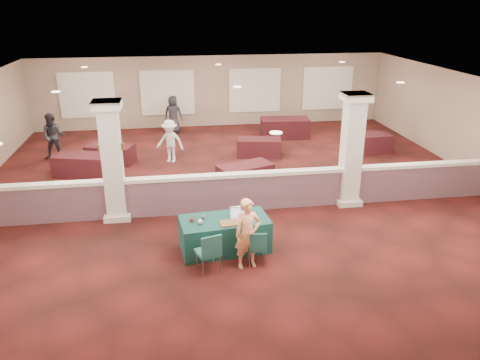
{
  "coord_description": "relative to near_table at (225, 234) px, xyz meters",
  "views": [
    {
      "loc": [
        -1.97,
        -13.35,
        5.54
      ],
      "look_at": [
        -0.23,
        -2.0,
        1.09
      ],
      "focal_mm": 35.0,
      "sensor_mm": 36.0,
      "label": 1
    }
  ],
  "objects": [
    {
      "name": "ground",
      "position": [
        0.84,
        3.64,
        -0.39
      ],
      "size": [
        16.0,
        16.0,
        0.0
      ],
      "primitive_type": "plane",
      "color": "#481312",
      "rests_on": "ground"
    },
    {
      "name": "wall_back",
      "position": [
        0.84,
        11.64,
        1.21
      ],
      "size": [
        16.0,
        0.04,
        3.2
      ],
      "primitive_type": "cube",
      "color": "#83715B",
      "rests_on": "ground"
    },
    {
      "name": "wall_front",
      "position": [
        0.84,
        -4.36,
        1.21
      ],
      "size": [
        16.0,
        0.04,
        3.2
      ],
      "primitive_type": "cube",
      "color": "#83715B",
      "rests_on": "ground"
    },
    {
      "name": "ceiling",
      "position": [
        0.84,
        3.64,
        2.81
      ],
      "size": [
        16.0,
        16.0,
        0.02
      ],
      "primitive_type": "cube",
      "color": "white",
      "rests_on": "wall_back"
    },
    {
      "name": "partition_wall",
      "position": [
        0.84,
        2.14,
        0.18
      ],
      "size": [
        15.6,
        0.28,
        1.1
      ],
      "color": "brown",
      "rests_on": "ground"
    },
    {
      "name": "column_left",
      "position": [
        -2.66,
        2.14,
        1.25
      ],
      "size": [
        0.72,
        0.72,
        3.2
      ],
      "color": "beige",
      "rests_on": "ground"
    },
    {
      "name": "column_right",
      "position": [
        3.84,
        2.14,
        1.25
      ],
      "size": [
        0.72,
        0.72,
        3.2
      ],
      "color": "beige",
      "rests_on": "ground"
    },
    {
      "name": "sconce_left",
      "position": [
        -2.94,
        2.14,
        1.61
      ],
      "size": [
        0.12,
        0.12,
        0.18
      ],
      "color": "brown",
      "rests_on": "column_left"
    },
    {
      "name": "sconce_right",
      "position": [
        -2.38,
        2.14,
        1.61
      ],
      "size": [
        0.12,
        0.12,
        0.18
      ],
      "color": "brown",
      "rests_on": "column_left"
    },
    {
      "name": "near_table",
      "position": [
        0.0,
        0.0,
        0.0
      ],
      "size": [
        2.13,
        1.22,
        0.78
      ],
      "primitive_type": "cube",
      "rotation": [
        0.0,
        0.0,
        0.1
      ],
      "color": "#0E3331",
      "rests_on": "ground"
    },
    {
      "name": "conf_chair_main",
      "position": [
        0.62,
        -0.82,
        0.1
      ],
      "size": [
        0.45,
        0.45,
        0.83
      ],
      "rotation": [
        0.0,
        0.0,
        -0.08
      ],
      "color": "#1C5446",
      "rests_on": "ground"
    },
    {
      "name": "conf_chair_side",
      "position": [
        -0.45,
        -1.0,
        0.17
      ],
      "size": [
        0.59,
        0.6,
        0.95
      ],
      "rotation": [
        0.0,
        0.0,
        0.3
      ],
      "color": "#1C5446",
      "rests_on": "ground"
    },
    {
      "name": "woman",
      "position": [
        0.4,
        -0.83,
        0.41
      ],
      "size": [
        0.63,
        0.47,
        1.61
      ],
      "primitive_type": "imported",
      "rotation": [
        0.0,
        0.0,
        0.16
      ],
      "color": "#F19F69",
      "rests_on": "ground"
    },
    {
      "name": "far_table_front_left",
      "position": [
        -4.1,
        5.66,
        -0.03
      ],
      "size": [
        1.97,
        1.35,
        0.73
      ],
      "primitive_type": "cube",
      "rotation": [
        0.0,
        0.0,
        -0.27
      ],
      "color": "black",
      "rests_on": "ground"
    },
    {
      "name": "far_table_front_center",
      "position": [
        1.14,
        3.94,
        -0.05
      ],
      "size": [
        1.89,
        1.41,
        0.69
      ],
      "primitive_type": "cube",
      "rotation": [
        0.0,
        0.0,
        0.37
      ],
      "color": "black",
      "rests_on": "ground"
    },
    {
      "name": "far_table_front_right",
      "position": [
        6.35,
        6.64,
        -0.04
      ],
      "size": [
        1.8,
        0.97,
        0.71
      ],
      "primitive_type": "cube",
      "rotation": [
        0.0,
        0.0,
        0.05
      ],
      "color": "black",
      "rests_on": "ground"
    },
    {
      "name": "far_table_back_left",
      "position": [
        -3.3,
        6.84,
        -0.06
      ],
      "size": [
        1.82,
        1.29,
        0.67
      ],
      "primitive_type": "cube",
      "rotation": [
        0.0,
        0.0,
        -0.31
      ],
      "color": "black",
      "rests_on": "ground"
    },
    {
      "name": "far_table_back_center",
      "position": [
        2.14,
        6.84,
        -0.06
      ],
      "size": [
        1.76,
        1.1,
        0.66
      ],
      "primitive_type": "cube",
      "rotation": [
        0.0,
        0.0,
        -0.18
      ],
      "color": "black",
      "rests_on": "ground"
    },
    {
      "name": "far_table_back_right",
      "position": [
        3.72,
        9.18,
        0.02
      ],
      "size": [
        2.1,
        1.18,
        0.82
      ],
      "primitive_type": "cube",
      "rotation": [
        0.0,
        0.0,
        -0.09
      ],
      "color": "black",
      "rests_on": "ground"
    },
    {
      "name": "attendee_a",
      "position": [
        -5.37,
        7.64,
        0.46
      ],
      "size": [
        0.82,
        0.46,
        1.71
      ],
      "primitive_type": "imported",
      "rotation": [
        0.0,
        0.0,
        -0.01
      ],
      "color": "black",
      "rests_on": "ground"
    },
    {
      "name": "attendee_b",
      "position": [
        -1.16,
        6.64,
        0.38
      ],
      "size": [
        1.09,
        0.81,
        1.55
      ],
      "primitive_type": "imported",
      "rotation": [
        0.0,
        0.0,
        -0.41
      ],
      "color": "silver",
      "rests_on": "ground"
    },
    {
      "name": "attendee_c",
      "position": [
        6.28,
        8.02,
        0.51
      ],
      "size": [
        1.08,
        1.12,
        1.8
      ],
      "primitive_type": "imported",
      "rotation": [
        0.0,
        0.0,
        0.83
      ],
      "color": "black",
      "rests_on": "ground"
    },
    {
      "name": "attendee_d",
      "position": [
        -0.96,
        10.64,
        0.43
      ],
      "size": [
        0.9,
        0.64,
        1.65
      ],
      "primitive_type": "imported",
      "rotation": [
        0.0,
        0.0,
        2.88
      ],
      "color": "black",
      "rests_on": "ground"
    },
    {
      "name": "laptop_base",
      "position": [
        0.33,
        -0.02,
        0.4
      ],
      "size": [
        0.38,
        0.28,
        0.02
      ],
      "primitive_type": "cube",
      "rotation": [
        0.0,
        0.0,
        0.1
      ],
      "color": "silver",
      "rests_on": "near_table"
    },
    {
      "name": "laptop_screen",
      "position": [
        0.31,
        0.1,
        0.53
      ],
      "size": [
        0.35,
        0.05,
        0.24
      ],
      "primitive_type": "cube",
      "rotation": [
        0.0,
        0.0,
        0.1
      ],
      "color": "silver",
      "rests_on": "near_table"
    },
    {
      "name": "screen_glow",
      "position": [
        0.31,
        0.09,
        0.51
      ],
      "size": [
        0.32,
        0.04,
        0.2
      ],
      "primitive_type": "cube",
      "rotation": [
        0.0,
        0.0,
        0.1
      ],
      "color": "silver",
      "rests_on": "near_table"
    },
    {
      "name": "knitting",
      "position": [
        0.08,
        -0.26,
        0.41
      ],
      "size": [
        0.46,
        0.36,
        0.03
      ],
      "primitive_type": "cube",
      "rotation": [
        0.0,
        0.0,
        0.1
      ],
      "color": "#B3691C",
      "rests_on": "near_table"
    },
    {
      "name": "yarn_cream",
      "position": [
        -0.58,
        -0.17,
        0.45
      ],
      "size": [
        0.12,
        0.12,
        0.12
      ],
      "primitive_type": "sphere",
      "color": "beige",
      "rests_on": "near_table"
    },
    {
      "name": "yarn_red",
      "position": [
        -0.75,
        -0.02,
        0.45
      ],
      "size": [
        0.11,
        0.11,
        0.11
      ],
      "primitive_type": "sphere",
      "color": "maroon",
      "rests_on": "near_table"
    },
    {
      "name": "yarn_grey",
      "position": [
        -0.49,
        0.08,
        0.45
      ],
      "size": [
        0.11,
        0.11,
        0.11
      ],
      "primitive_type": "sphere",
      "color": "#4A494E",
      "rests_on": "near_table"
    },
    {
      "name": "scissors",
      "position": [
        0.72,
        -0.23,
        0.4
      ],
      "size": [
        0.13,
        0.05,
        0.01
      ],
      "primitive_type": "cube",
      "rotation": [
        0.0,
        0.0,
        0.1
      ],
      "color": "red",
      "rests_on": "near_table"
    }
  ]
}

